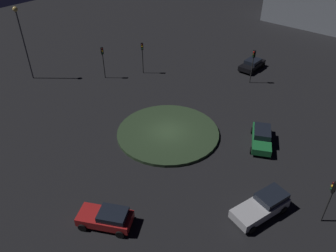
% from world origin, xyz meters
% --- Properties ---
extents(ground_plane, '(117.11, 117.11, 0.00)m').
position_xyz_m(ground_plane, '(0.00, 0.00, 0.00)').
color(ground_plane, black).
extents(roundabout_island, '(10.29, 10.29, 0.30)m').
position_xyz_m(roundabout_island, '(0.00, 0.00, 0.15)').
color(roundabout_island, '#2D4228').
rests_on(roundabout_island, ground_plane).
extents(car_red, '(4.25, 3.22, 1.42)m').
position_xyz_m(car_red, '(3.25, -11.60, 0.75)').
color(car_red, red).
rests_on(car_red, ground_plane).
extents(car_silver, '(3.25, 4.91, 1.52)m').
position_xyz_m(car_silver, '(11.72, -3.89, 0.79)').
color(car_silver, silver).
rests_on(car_silver, ground_plane).
extents(car_green, '(3.42, 4.89, 1.49)m').
position_xyz_m(car_green, '(8.16, 4.16, 0.77)').
color(car_green, '#1E7238').
rests_on(car_green, ground_plane).
extents(car_black, '(2.35, 4.61, 1.40)m').
position_xyz_m(car_black, '(0.10, 19.43, 0.74)').
color(car_black, black).
rests_on(car_black, ground_plane).
extents(traffic_light_east, '(0.37, 0.32, 3.92)m').
position_xyz_m(traffic_light_east, '(15.54, -1.90, 2.80)').
color(traffic_light_east, '#2D2D2D').
rests_on(traffic_light_east, ground_plane).
extents(traffic_light_northwest, '(0.39, 0.38, 4.28)m').
position_xyz_m(traffic_light_northwest, '(-11.26, 9.29, 3.04)').
color(traffic_light_northwest, '#2D2D2D').
rests_on(traffic_light_northwest, ground_plane).
extents(traffic_light_north, '(0.32, 0.37, 4.40)m').
position_xyz_m(traffic_light_north, '(1.71, 15.40, 3.12)').
color(traffic_light_north, '#2D2D2D').
rests_on(traffic_light_north, ground_plane).
extents(traffic_light_west, '(0.39, 0.36, 4.25)m').
position_xyz_m(traffic_light_west, '(-14.35, 5.08, 3.02)').
color(traffic_light_west, '#2D2D2D').
rests_on(traffic_light_west, ground_plane).
extents(streetlamp_west, '(0.59, 0.59, 9.27)m').
position_xyz_m(streetlamp_west, '(-22.03, -0.78, 6.32)').
color(streetlamp_west, '#4C4C51').
rests_on(streetlamp_west, ground_plane).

